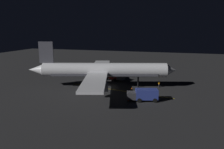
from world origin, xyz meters
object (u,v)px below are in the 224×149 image
at_px(airliner, 102,71).
at_px(traffic_cone_near_left, 128,91).
at_px(catering_truck, 115,76).
at_px(traffic_cone_near_right, 132,88).
at_px(ground_crew_worker, 159,84).
at_px(baggage_truck, 144,95).
at_px(traffic_cone_under_wing, 128,100).

xyz_separation_m(airliner, traffic_cone_near_left, (2.72, 7.35, -4.14)).
xyz_separation_m(airliner, catering_truck, (-8.28, 1.18, -3.24)).
bearing_deg(airliner, traffic_cone_near_right, 90.61).
relative_size(traffic_cone_near_left, traffic_cone_near_right, 1.00).
xyz_separation_m(ground_crew_worker, traffic_cone_near_left, (6.82, -6.85, -0.64)).
bearing_deg(baggage_truck, airliner, -122.55).
height_order(airliner, traffic_cone_near_right, airliner).
distance_m(baggage_truck, traffic_cone_near_right, 8.72).
relative_size(ground_crew_worker, traffic_cone_near_right, 3.16).
height_order(airliner, traffic_cone_under_wing, airliner).
bearing_deg(baggage_truck, traffic_cone_under_wing, -72.09).
distance_m(airliner, traffic_cone_under_wing, 12.96).
xyz_separation_m(airliner, traffic_cone_near_right, (-0.08, 7.82, -4.14)).
relative_size(baggage_truck, traffic_cone_near_right, 12.16).
bearing_deg(ground_crew_worker, airliner, -73.91).
height_order(ground_crew_worker, traffic_cone_under_wing, ground_crew_worker).
bearing_deg(ground_crew_worker, traffic_cone_near_left, -45.12).
height_order(baggage_truck, catering_truck, baggage_truck).
height_order(baggage_truck, traffic_cone_under_wing, baggage_truck).
relative_size(ground_crew_worker, traffic_cone_under_wing, 3.16).
distance_m(airliner, traffic_cone_near_right, 8.85).
distance_m(baggage_truck, traffic_cone_near_left, 6.70).
bearing_deg(catering_truck, traffic_cone_near_right, 39.01).
xyz_separation_m(airliner, traffic_cone_under_wing, (8.56, 8.80, -4.14)).
xyz_separation_m(ground_crew_worker, traffic_cone_under_wing, (12.66, -5.41, -0.64)).
bearing_deg(traffic_cone_near_left, baggage_truck, 42.92).
bearing_deg(ground_crew_worker, traffic_cone_near_right, -57.84).
height_order(traffic_cone_near_left, traffic_cone_near_right, same).
bearing_deg(ground_crew_worker, traffic_cone_under_wing, -23.13).
distance_m(baggage_truck, ground_crew_worker, 11.91).
bearing_deg(catering_truck, airliner, -8.09).
xyz_separation_m(traffic_cone_near_left, traffic_cone_under_wing, (5.84, 1.44, 0.00)).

